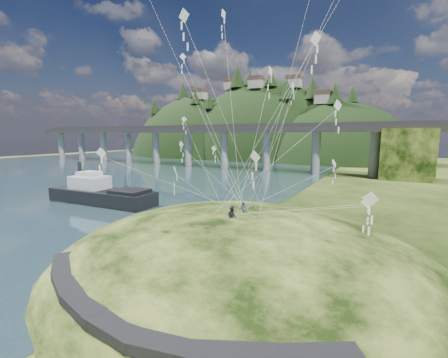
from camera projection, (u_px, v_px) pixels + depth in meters
The scene contains 10 objects.
ground at pixel (156, 257), 28.38m from camera, with size 320.00×320.00×0.00m, color black.
water at pixel (42, 173), 89.24m from camera, with size 240.00×240.00×0.00m, color #33535E.
grass_hill at pixel (241, 283), 26.43m from camera, with size 36.00×32.00×13.00m.
footpath at pixel (136, 312), 16.05m from camera, with size 22.29×5.84×0.83m.
bridge at pixel (239, 140), 100.17m from camera, with size 160.00×11.00×15.00m.
far_ridge at pixel (254, 171), 155.90m from camera, with size 153.00×70.00×94.50m.
work_barge at pixel (100, 193), 50.53m from camera, with size 19.95×6.71×6.87m.
wooden_dock at pixel (172, 232), 34.56m from camera, with size 12.81×2.98×0.91m.
kite_flyers at pixel (236, 204), 24.25m from camera, with size 1.20×2.26×1.94m.
kite_swarm at pixel (258, 92), 23.25m from camera, with size 20.78×15.81×21.67m.
Camera 1 is at (18.87, -20.34, 11.49)m, focal length 24.00 mm.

